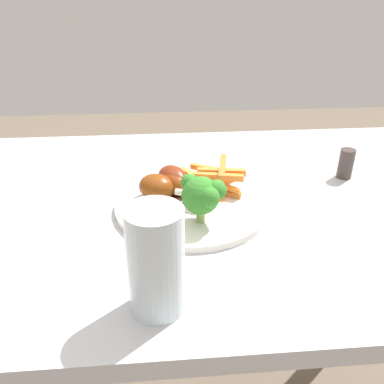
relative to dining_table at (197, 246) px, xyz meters
name	(u,v)px	position (x,y,z in m)	size (l,w,h in m)	color
dining_table	(197,246)	(0.00, 0.00, 0.00)	(1.19, 0.71, 0.74)	#B7B7BC
dinner_plate	(192,205)	(0.01, 0.04, 0.12)	(0.27, 0.27, 0.01)	white
broccoli_floret_front	(202,194)	(0.00, 0.10, 0.17)	(0.07, 0.07, 0.08)	#85A458
carrot_fries_pile	(210,182)	(-0.02, 0.00, 0.14)	(0.13, 0.12, 0.05)	orange
chicken_drumstick_near	(174,182)	(0.04, 0.00, 0.15)	(0.08, 0.12, 0.05)	#5F1F0A
chicken_drumstick_far	(175,181)	(0.04, 0.00, 0.15)	(0.09, 0.12, 0.05)	#551A0C
chicken_drumstick_extra	(159,188)	(0.07, 0.02, 0.14)	(0.12, 0.08, 0.05)	#562109
water_glass	(156,261)	(0.08, 0.27, 0.18)	(0.07, 0.07, 0.14)	silver
pepper_shaker	(346,164)	(-0.31, -0.06, 0.14)	(0.03, 0.03, 0.06)	#423833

